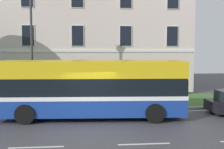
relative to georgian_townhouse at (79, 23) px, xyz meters
The scene contains 5 objects.
ground_plane 15.30m from the georgian_townhouse, 86.65° to the right, with size 60.00×56.00×0.18m.
georgian_townhouse is the anchor object (origin of this frame).
iron_verge_railing 11.85m from the georgian_townhouse, 90.00° to the right, with size 13.58×0.04×0.97m.
single_decker_bus 13.25m from the georgian_townhouse, 85.77° to the right, with size 9.61×3.05×2.98m.
street_lamp_post 10.00m from the georgian_townhouse, 105.52° to the right, with size 0.36×0.24×7.16m.
Camera 1 is at (-0.13, -11.96, 3.56)m, focal length 45.02 mm.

